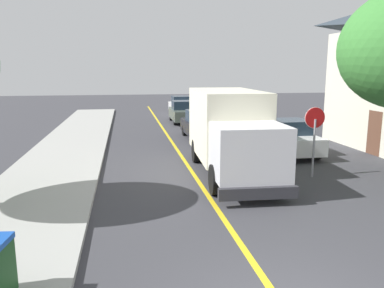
{
  "coord_description": "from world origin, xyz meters",
  "views": [
    {
      "loc": [
        -2.54,
        -5.24,
        3.97
      ],
      "look_at": [
        -0.24,
        7.89,
        1.4
      ],
      "focal_mm": 35.75,
      "sensor_mm": 36.0,
      "label": 1
    }
  ],
  "objects": [
    {
      "name": "parked_car_mid",
      "position": [
        1.87,
        23.95,
        0.79
      ],
      "size": [
        1.84,
        4.42,
        1.67
      ],
      "color": "#4C564C",
      "rests_on": "ground"
    },
    {
      "name": "parked_car_near",
      "position": [
        1.86,
        16.57,
        0.79
      ],
      "size": [
        1.93,
        4.45,
        1.67
      ],
      "color": "black",
      "rests_on": "ground"
    },
    {
      "name": "parked_car_far",
      "position": [
        2.55,
        29.51,
        0.79
      ],
      "size": [
        1.91,
        4.44,
        1.67
      ],
      "color": "silver",
      "rests_on": "ground"
    },
    {
      "name": "box_truck",
      "position": [
        1.42,
        8.86,
        1.77
      ],
      "size": [
        2.74,
        7.29,
        3.2
      ],
      "color": "#F2EDCC",
      "rests_on": "ground"
    },
    {
      "name": "centre_line_yellow",
      "position": [
        0.0,
        10.0,
        0.0
      ],
      "size": [
        0.16,
        56.0,
        0.01
      ],
      "primitive_type": "cube",
      "color": "gold",
      "rests_on": "ground"
    },
    {
      "name": "stop_sign",
      "position": [
        4.37,
        7.8,
        1.86
      ],
      "size": [
        0.8,
        0.1,
        2.65
      ],
      "color": "gray",
      "rests_on": "ground"
    },
    {
      "name": "parked_van_across",
      "position": [
        5.2,
        11.83,
        0.79
      ],
      "size": [
        1.88,
        4.43,
        1.67
      ],
      "color": "silver",
      "rests_on": "ground"
    },
    {
      "name": "sidewalk_curb",
      "position": [
        -5.4,
        4.0,
        0.07
      ],
      "size": [
        3.6,
        60.0,
        0.15
      ],
      "primitive_type": "cube",
      "color": "#9E9E99",
      "rests_on": "ground"
    }
  ]
}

